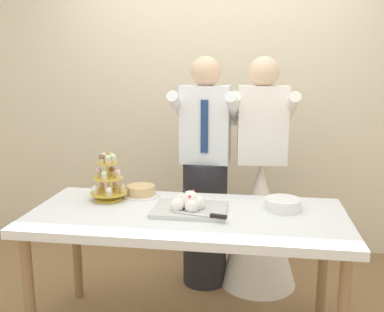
{
  "coord_description": "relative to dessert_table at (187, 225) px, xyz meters",
  "views": [
    {
      "loc": [
        0.37,
        -2.31,
        1.6
      ],
      "look_at": [
        0.01,
        0.15,
        1.07
      ],
      "focal_mm": 40.47,
      "sensor_mm": 36.0,
      "label": 1
    }
  ],
  "objects": [
    {
      "name": "person_bride",
      "position": [
        0.42,
        0.72,
        -0.12
      ],
      "size": [
        0.56,
        0.56,
        1.66
      ],
      "color": "white",
      "rests_on": "ground_plane"
    },
    {
      "name": "cupcake_stand",
      "position": [
        -0.52,
        0.17,
        0.2
      ],
      "size": [
        0.23,
        0.23,
        0.31
      ],
      "color": "gold",
      "rests_on": "dessert_table"
    },
    {
      "name": "dessert_table",
      "position": [
        0.0,
        0.0,
        0.0
      ],
      "size": [
        1.8,
        0.8,
        0.78
      ],
      "color": "silver",
      "rests_on": "ground_plane"
    },
    {
      "name": "person_groom",
      "position": [
        0.02,
        0.68,
        0.05
      ],
      "size": [
        0.48,
        0.5,
        1.66
      ],
      "color": "#232328",
      "rests_on": "ground_plane"
    },
    {
      "name": "main_cake_tray",
      "position": [
        0.01,
        0.02,
        0.11
      ],
      "size": [
        0.43,
        0.33,
        0.12
      ],
      "color": "silver",
      "rests_on": "dessert_table"
    },
    {
      "name": "round_cake",
      "position": [
        -0.34,
        0.28,
        0.11
      ],
      "size": [
        0.24,
        0.24,
        0.07
      ],
      "color": "white",
      "rests_on": "dessert_table"
    },
    {
      "name": "plate_stack",
      "position": [
        0.54,
        0.14,
        0.11
      ],
      "size": [
        0.21,
        0.22,
        0.07
      ],
      "color": "white",
      "rests_on": "dessert_table"
    },
    {
      "name": "rear_wall",
      "position": [
        0.0,
        1.43,
        0.75
      ],
      "size": [
        5.2,
        0.1,
        2.9
      ],
      "primitive_type": "cube",
      "color": "beige",
      "rests_on": "ground_plane"
    }
  ]
}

